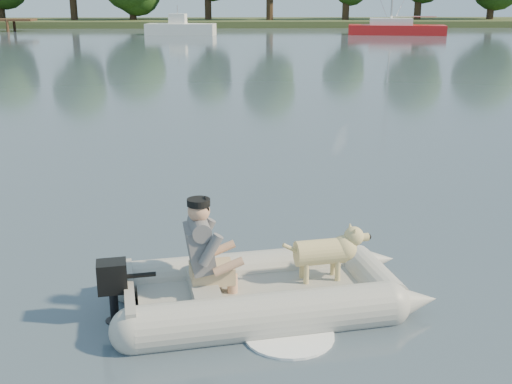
{
  "coord_description": "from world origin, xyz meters",
  "views": [
    {
      "loc": [
        -0.21,
        -5.41,
        3.1
      ],
      "look_at": [
        0.09,
        2.16,
        0.75
      ],
      "focal_mm": 45.0,
      "sensor_mm": 36.0,
      "label": 1
    }
  ],
  "objects_px": {
    "man": "(202,244)",
    "dog": "(320,256)",
    "dinghy": "(266,257)",
    "sailboat": "(395,29)",
    "motorboat": "(181,21)"
  },
  "relations": [
    {
      "from": "man",
      "to": "dog",
      "type": "xyz_separation_m",
      "value": [
        1.22,
        0.22,
        -0.24
      ]
    },
    {
      "from": "man",
      "to": "dog",
      "type": "distance_m",
      "value": 1.26
    },
    {
      "from": "dinghy",
      "to": "sailboat",
      "type": "relative_size",
      "value": 0.43
    },
    {
      "from": "dinghy",
      "to": "dog",
      "type": "height_order",
      "value": "dinghy"
    },
    {
      "from": "man",
      "to": "dog",
      "type": "relative_size",
      "value": 1.16
    },
    {
      "from": "motorboat",
      "to": "dinghy",
      "type": "bearing_deg",
      "value": -77.27
    },
    {
      "from": "dinghy",
      "to": "sailboat",
      "type": "xyz_separation_m",
      "value": [
        12.63,
        45.34,
        -0.09
      ]
    },
    {
      "from": "dog",
      "to": "motorboat",
      "type": "relative_size",
      "value": 0.15
    },
    {
      "from": "man",
      "to": "motorboat",
      "type": "xyz_separation_m",
      "value": [
        -3.57,
        45.97,
        0.35
      ]
    },
    {
      "from": "man",
      "to": "sailboat",
      "type": "xyz_separation_m",
      "value": [
        13.27,
        45.4,
        -0.27
      ]
    },
    {
      "from": "dinghy",
      "to": "dog",
      "type": "relative_size",
      "value": 5.08
    },
    {
      "from": "dog",
      "to": "sailboat",
      "type": "bearing_deg",
      "value": 64.87
    },
    {
      "from": "sailboat",
      "to": "dinghy",
      "type": "bearing_deg",
      "value": -94.63
    },
    {
      "from": "man",
      "to": "motorboat",
      "type": "distance_m",
      "value": 46.11
    },
    {
      "from": "motorboat",
      "to": "sailboat",
      "type": "distance_m",
      "value": 16.87
    }
  ]
}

